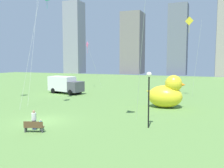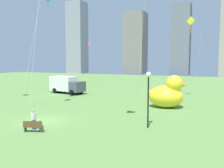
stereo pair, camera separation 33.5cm
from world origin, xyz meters
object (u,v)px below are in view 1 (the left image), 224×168
person_child (41,125)px  giant_inflatable_duck (166,94)px  lamppost (149,86)px  kite_yellow (190,25)px  kite_pink (88,46)px  park_bench (34,127)px  person_adult (34,119)px  box_truck (65,85)px

person_child → giant_inflatable_duck: size_ratio=0.20×
lamppost → giant_inflatable_duck: bearing=91.0°
person_child → kite_yellow: kite_yellow is taller
person_child → kite_pink: size_ratio=0.10×
park_bench → person_child: person_child is taller
person_child → person_adult: bearing=172.1°
giant_inflatable_duck → lamppost: (0.16, -9.36, 1.82)m
box_truck → kite_yellow: size_ratio=0.56×
giant_inflatable_duck → person_child: bearing=-119.2°
park_bench → box_truck: (-10.14, 19.98, 0.98)m
park_bench → kite_yellow: size_ratio=0.13×
park_bench → person_child: bearing=66.0°
person_adult → kite_yellow: (9.98, 22.16, 9.87)m
lamppost → box_truck: 23.76m
park_bench → kite_yellow: 26.74m
lamppost → kite_pink: size_ratio=0.50×
box_truck → kite_pink: 10.87m
giant_inflatable_duck → park_bench: bearing=-119.0°
box_truck → kite_yellow: bearing=8.2°
person_child → giant_inflatable_duck: giant_inflatable_duck is taller
box_truck → giant_inflatable_duck: bearing=-18.2°
person_adult → box_truck: (-9.63, 19.34, 0.57)m
park_bench → giant_inflatable_duck: size_ratio=0.34×
lamppost → box_truck: (-18.10, 15.27, -2.03)m
giant_inflatable_duck → kite_yellow: (1.67, 8.72, 9.09)m
person_adult → person_child: size_ratio=1.73×
lamppost → kite_yellow: kite_yellow is taller
lamppost → kite_yellow: bearing=85.2°
park_bench → giant_inflatable_duck: (7.80, 14.08, 1.19)m
person_adult → box_truck: box_truck is taller
person_child → kite_pink: (-10.44, 27.87, 7.81)m
person_child → kite_yellow: (9.23, 22.26, 10.24)m
person_child → kite_pink: kite_pink is taller
person_adult → lamppost: bearing=25.7°
giant_inflatable_duck → box_truck: bearing=161.8°
person_adult → giant_inflatable_duck: size_ratio=0.34×
kite_pink → kite_yellow: bearing=-15.9°
park_bench → box_truck: 22.43m
park_bench → kite_pink: size_ratio=0.17×
giant_inflatable_duck → kite_pink: kite_pink is taller
park_bench → lamppost: 9.73m
box_truck → park_bench: bearing=-63.1°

